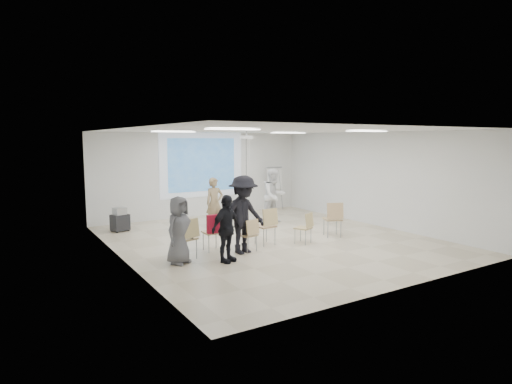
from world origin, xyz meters
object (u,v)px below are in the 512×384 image
player_right (274,193)px  chair_right_inner (306,225)px  player_left (214,200)px  laptop (247,234)px  audience_left (226,224)px  flipchart_easel (275,178)px  chair_right_far (334,216)px  chair_center (267,223)px  chair_left_inner (250,233)px  pedestal_table (244,215)px  av_cart (120,220)px  chair_left_mid (214,229)px  audience_outer (179,226)px  audience_mid (243,210)px  chair_far_left (187,235)px

player_right → chair_right_inner: bearing=-111.3°
player_left → laptop: (-0.53, -2.89, -0.46)m
player_left → audience_left: size_ratio=1.03×
flipchart_easel → chair_right_far: bearing=-95.1°
chair_center → chair_left_inner: bearing=-160.4°
player_right → chair_right_far: 2.69m
pedestal_table → av_cart: 3.79m
av_cart → player_left: bearing=-39.9°
chair_left_inner → chair_right_far: bearing=-8.0°
chair_left_mid → av_cart: chair_left_mid is taller
player_left → audience_left: player_left is taller
chair_right_inner → audience_left: 2.65m
pedestal_table → player_right: 1.31m
laptop → flipchart_easel: size_ratio=0.18×
av_cart → chair_center: bearing=-69.7°
chair_center → audience_outer: size_ratio=0.58×
flipchart_easel → chair_left_mid: bearing=-128.5°
audience_left → audience_mid: (0.71, 0.46, 0.20)m
player_right → audience_outer: bearing=-151.1°
audience_left → player_left: bearing=45.6°
flipchart_easel → laptop: bearing=-121.3°
audience_mid → flipchart_easel: audience_mid is taller
audience_left → audience_mid: size_ratio=0.82×
chair_center → audience_left: audience_left is taller
player_right → chair_left_mid: 4.06m
audience_outer → av_cart: size_ratio=2.36×
chair_right_far → chair_far_left: bearing=-156.4°
player_left → audience_outer: bearing=-127.7°
chair_right_inner → audience_left: bearing=164.7°
chair_right_far → laptop: (-2.86, -0.04, -0.15)m
audience_left → av_cart: (-1.20, 4.59, -0.55)m
chair_left_inner → audience_outer: audience_outer is taller
audience_mid → av_cart: 4.61m
player_left → audience_outer: player_left is taller
chair_right_inner → audience_left: audience_left is taller
pedestal_table → chair_left_mid: size_ratio=0.72×
player_left → chair_left_mid: player_left is taller
player_left → chair_left_mid: size_ratio=1.94×
pedestal_table → flipchart_easel: flipchart_easel is taller
chair_far_left → chair_center: size_ratio=0.98×
av_cart → laptop: bearing=-79.1°
chair_right_inner → audience_mid: size_ratio=0.39×
chair_far_left → chair_left_inner: chair_far_left is taller
player_right → audience_outer: 5.26m
audience_outer → flipchart_easel: flipchart_easel is taller
chair_left_mid → av_cart: size_ratio=1.29×
laptop → audience_outer: size_ratio=0.18×
chair_right_inner → audience_mid: bearing=154.2°
chair_far_left → player_right: bearing=16.6°
chair_right_inner → laptop: 1.70m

